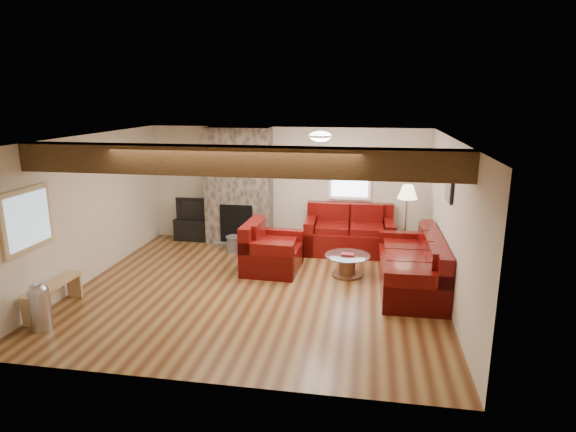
% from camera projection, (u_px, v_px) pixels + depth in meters
% --- Properties ---
extents(room, '(8.00, 8.00, 8.00)m').
position_uv_depth(room, '(258.00, 216.00, 7.73)').
color(room, '#542E16').
rests_on(room, ground).
extents(floor, '(6.00, 6.00, 0.00)m').
position_uv_depth(floor, '(259.00, 289.00, 8.03)').
color(floor, '#542E16').
rests_on(floor, ground).
extents(oak_beam, '(6.00, 0.36, 0.38)m').
position_uv_depth(oak_beam, '(235.00, 161.00, 6.27)').
color(oak_beam, '#331F0F').
rests_on(oak_beam, room).
extents(chimney_breast, '(1.40, 0.67, 2.50)m').
position_uv_depth(chimney_breast, '(239.00, 188.00, 10.28)').
color(chimney_breast, '#38312B').
rests_on(chimney_breast, floor).
extents(back_window, '(0.90, 0.08, 1.10)m').
position_uv_depth(back_window, '(350.00, 174.00, 10.03)').
color(back_window, white).
rests_on(back_window, room).
extents(hatch_window, '(0.08, 1.00, 0.90)m').
position_uv_depth(hatch_window, '(27.00, 220.00, 6.72)').
color(hatch_window, tan).
rests_on(hatch_window, room).
extents(ceiling_dome, '(0.40, 0.40, 0.18)m').
position_uv_depth(ceiling_dome, '(320.00, 138.00, 8.15)').
color(ceiling_dome, white).
rests_on(ceiling_dome, room).
extents(artwork_back, '(0.42, 0.06, 0.52)m').
position_uv_depth(artwork_back, '(293.00, 165.00, 10.18)').
color(artwork_back, black).
rests_on(artwork_back, room).
extents(artwork_right, '(0.06, 0.55, 0.42)m').
position_uv_depth(artwork_right, '(449.00, 188.00, 7.41)').
color(artwork_right, black).
rests_on(artwork_right, room).
extents(sofa_three, '(1.01, 2.35, 0.90)m').
position_uv_depth(sofa_three, '(411.00, 262.00, 8.00)').
color(sofa_three, '#480508').
rests_on(sofa_three, floor).
extents(loveseat, '(1.82, 1.08, 0.95)m').
position_uv_depth(loveseat, '(349.00, 230.00, 9.82)').
color(loveseat, '#480508').
rests_on(loveseat, floor).
extents(armchair_red, '(1.02, 1.15, 0.90)m').
position_uv_depth(armchair_red, '(272.00, 247.00, 8.80)').
color(armchair_red, '#480508').
rests_on(armchair_red, floor).
extents(coffee_table, '(0.80, 0.80, 0.42)m').
position_uv_depth(coffee_table, '(347.00, 266.00, 8.56)').
color(coffee_table, '#482A17').
rests_on(coffee_table, floor).
extents(tv_cabinet, '(0.96, 0.39, 0.48)m').
position_uv_depth(tv_cabinet, '(197.00, 229.00, 10.71)').
color(tv_cabinet, black).
rests_on(tv_cabinet, floor).
extents(television, '(0.85, 0.11, 0.49)m').
position_uv_depth(television, '(196.00, 208.00, 10.60)').
color(television, black).
rests_on(television, tv_cabinet).
extents(floor_lamp, '(0.38, 0.38, 1.47)m').
position_uv_depth(floor_lamp, '(407.00, 196.00, 9.24)').
color(floor_lamp, tan).
rests_on(floor_lamp, floor).
extents(pine_bench, '(0.26, 1.13, 0.42)m').
position_uv_depth(pine_bench, '(54.00, 297.00, 7.17)').
color(pine_bench, tan).
rests_on(pine_bench, floor).
extents(pedal_bin, '(0.32, 0.32, 0.69)m').
position_uv_depth(pedal_bin, '(40.00, 306.00, 6.57)').
color(pedal_bin, '#B5B5BA').
rests_on(pedal_bin, floor).
extents(coal_bucket, '(0.35, 0.35, 0.33)m').
position_uv_depth(coal_bucket, '(234.00, 243.00, 9.94)').
color(coal_bucket, slate).
rests_on(coal_bucket, floor).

